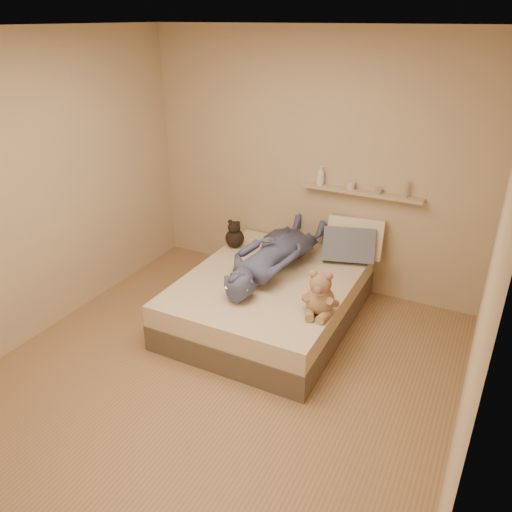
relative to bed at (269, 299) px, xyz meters
The scene contains 10 objects.
room 1.42m from the bed, 90.00° to the right, with size 3.80×3.80×3.80m.
bed is the anchor object (origin of this frame).
game_console 0.66m from the bed, 95.57° to the right, with size 0.21×0.13×0.07m.
teddy_bear 0.82m from the bed, 30.50° to the right, with size 0.32×0.32×0.40m.
dark_plush 0.86m from the bed, 143.78° to the left, with size 0.20×0.20×0.31m.
pillow_cream 1.08m from the bed, 56.35° to the left, with size 0.55×0.16×0.40m, color beige.
pillow_grey 0.96m from the bed, 52.28° to the left, with size 0.50×0.14×0.34m, color slate.
person 0.45m from the bed, 100.92° to the left, with size 0.57×1.56×0.37m, color #414767.
wall_shelf 1.38m from the bed, 58.82° to the left, with size 1.20×0.12×0.03m, color tan.
shelf_bottles 1.37m from the bed, 69.39° to the left, with size 0.91×0.08×0.20m.
Camera 1 is at (1.75, -2.78, 2.66)m, focal length 35.00 mm.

